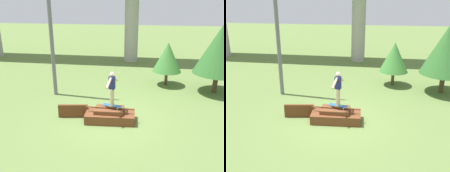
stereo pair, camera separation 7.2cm
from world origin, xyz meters
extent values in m
plane|color=olive|center=(0.00, 0.00, 0.00)|extent=(80.00, 80.00, 0.00)
cube|color=brown|center=(0.00, 0.00, 0.20)|extent=(2.14, 1.12, 0.40)
cube|color=brown|center=(-0.05, 0.05, 0.48)|extent=(1.23, 0.77, 0.20)
cylinder|color=brown|center=(0.00, 0.00, 0.60)|extent=(2.08, 0.06, 0.06)
cube|color=#5B3319|center=(-1.66, 0.12, 0.29)|extent=(1.30, 0.33, 0.59)
cube|color=#23517F|center=(0.08, 0.04, 0.71)|extent=(0.85, 0.42, 0.01)
cylinder|color=silver|center=(0.38, 0.06, 0.66)|extent=(0.06, 0.04, 0.05)
cylinder|color=silver|center=(0.33, -0.13, 0.66)|extent=(0.06, 0.04, 0.05)
cylinder|color=silver|center=(-0.18, 0.20, 0.66)|extent=(0.06, 0.04, 0.05)
cylinder|color=silver|center=(-0.23, 0.01, 0.66)|extent=(0.06, 0.04, 0.05)
cylinder|color=#C6B78E|center=(0.10, 0.12, 1.09)|extent=(0.12, 0.12, 0.74)
cylinder|color=#C6B78E|center=(0.06, -0.05, 1.09)|extent=(0.12, 0.12, 0.74)
cube|color=#191E51|center=(0.08, 0.04, 1.72)|extent=(0.26, 0.26, 0.53)
sphere|color=tan|center=(0.08, 0.04, 2.08)|extent=(0.19, 0.19, 0.19)
cylinder|color=tan|center=(0.15, 0.35, 1.81)|extent=(0.20, 0.49, 0.36)
cylinder|color=tan|center=(0.00, -0.28, 1.81)|extent=(0.20, 0.49, 0.36)
cylinder|color=#A8A59E|center=(0.00, 10.90, 2.98)|extent=(1.10, 1.10, 5.96)
cylinder|color=slate|center=(-3.43, 2.66, 4.14)|extent=(0.20, 0.20, 8.28)
cylinder|color=#4C3823|center=(2.59, 5.15, 0.43)|extent=(0.18, 0.18, 0.85)
cone|color=#428438|center=(2.59, 5.15, 1.71)|extent=(1.68, 1.68, 1.72)
cylinder|color=#4C3823|center=(5.20, 4.27, 0.55)|extent=(0.26, 0.26, 1.10)
cone|color=#336B2D|center=(5.20, 4.27, 2.40)|extent=(2.60, 2.60, 2.59)
camera|label=1|loc=(1.53, -9.46, 4.99)|focal=40.00mm
camera|label=2|loc=(1.60, -9.45, 4.99)|focal=40.00mm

